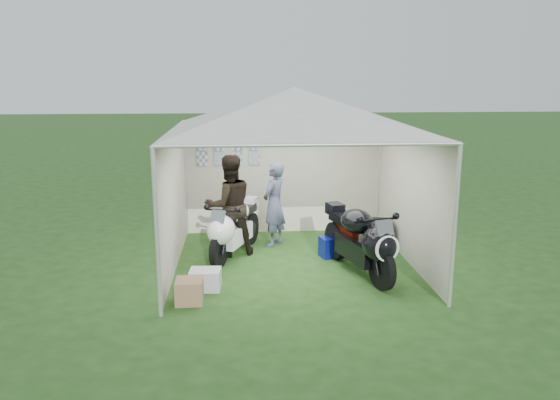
% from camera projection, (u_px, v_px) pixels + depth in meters
% --- Properties ---
extents(ground, '(80.00, 80.00, 0.00)m').
position_uv_depth(ground, '(293.00, 263.00, 9.47)').
color(ground, '#1E4115').
rests_on(ground, ground).
extents(canopy_tent, '(5.66, 5.66, 3.00)m').
position_uv_depth(canopy_tent, '(294.00, 113.00, 8.93)').
color(canopy_tent, silver).
rests_on(canopy_tent, ground).
extents(motorcycle_white, '(1.02, 1.92, 1.00)m').
position_uv_depth(motorcycle_white, '(233.00, 227.00, 9.69)').
color(motorcycle_white, black).
rests_on(motorcycle_white, ground).
extents(motorcycle_black, '(0.91, 2.17, 1.09)m').
position_uv_depth(motorcycle_black, '(362.00, 239.00, 8.76)').
color(motorcycle_black, black).
rests_on(motorcycle_black, ground).
extents(paddock_stand, '(0.55, 0.42, 0.36)m').
position_uv_depth(paddock_stand, '(334.00, 247.00, 9.78)').
color(paddock_stand, '#1523D1').
rests_on(paddock_stand, ground).
extents(person_dark_jacket, '(1.05, 0.93, 1.83)m').
position_uv_depth(person_dark_jacket, '(229.00, 205.00, 9.73)').
color(person_dark_jacket, black).
rests_on(person_dark_jacket, ground).
extents(person_blue_jacket, '(0.64, 0.70, 1.60)m').
position_uv_depth(person_blue_jacket, '(274.00, 204.00, 10.31)').
color(person_blue_jacket, slate).
rests_on(person_blue_jacket, ground).
extents(equipment_box, '(0.62, 0.54, 0.54)m').
position_uv_depth(equipment_box, '(376.00, 234.00, 10.27)').
color(equipment_box, black).
rests_on(equipment_box, ground).
extents(crate_0, '(0.49, 0.39, 0.31)m').
position_uv_depth(crate_0, '(205.00, 280.00, 8.27)').
color(crate_0, silver).
rests_on(crate_0, ground).
extents(crate_1, '(0.38, 0.38, 0.34)m').
position_uv_depth(crate_1, '(189.00, 291.00, 7.78)').
color(crate_1, '#906A4D').
rests_on(crate_1, ground).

